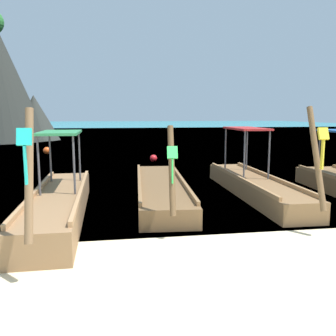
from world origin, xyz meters
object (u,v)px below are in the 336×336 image
at_px(longtail_boat_turquoise_ribbon, 59,203).
at_px(longtail_boat_yellow_ribbon, 254,184).
at_px(mooring_buoy_far, 47,151).
at_px(longtail_boat_green_ribbon, 161,189).
at_px(mooring_buoy_near, 153,158).

xyz_separation_m(longtail_boat_turquoise_ribbon, longtail_boat_yellow_ribbon, (5.44, 1.58, -0.03)).
bearing_deg(mooring_buoy_far, longtail_boat_green_ribbon, -66.93).
distance_m(longtail_boat_yellow_ribbon, mooring_buoy_far, 14.89).
height_order(longtail_boat_turquoise_ribbon, mooring_buoy_far, longtail_boat_turquoise_ribbon).
bearing_deg(mooring_buoy_near, mooring_buoy_far, 143.59).
bearing_deg(longtail_boat_yellow_ribbon, mooring_buoy_near, 104.38).
relative_size(longtail_boat_green_ribbon, mooring_buoy_near, 19.09).
xyz_separation_m(longtail_boat_yellow_ribbon, mooring_buoy_far, (-8.06, 12.52, -0.10)).
distance_m(longtail_boat_green_ribbon, mooring_buoy_near, 7.97).
relative_size(longtail_boat_turquoise_ribbon, mooring_buoy_near, 17.54).
xyz_separation_m(longtail_boat_turquoise_ribbon, mooring_buoy_far, (-2.62, 14.10, -0.13)).
xyz_separation_m(longtail_boat_yellow_ribbon, mooring_buoy_near, (-2.08, 8.11, -0.15)).
bearing_deg(longtail_boat_turquoise_ribbon, longtail_boat_yellow_ribbon, 16.24).
distance_m(longtail_boat_green_ribbon, longtail_boat_yellow_ribbon, 2.81).
bearing_deg(mooring_buoy_far, longtail_boat_yellow_ribbon, -57.23).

